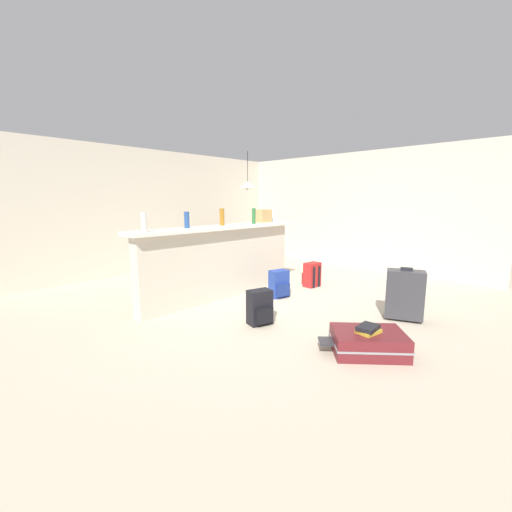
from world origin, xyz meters
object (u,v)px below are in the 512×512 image
grocery_bag (263,216)px  bottle_white (144,222)px  backpack_red (312,275)px  suitcase_flat_maroon (368,342)px  bottle_amber (222,217)px  pendant_lamp (248,185)px  backpack_blue (279,284)px  bottle_blue (187,220)px  dining_table (243,239)px  dining_chair_near_partition (259,248)px  dining_chair_far_side (230,243)px  bottle_green (254,216)px  backpack_black (260,308)px  book_stack (368,329)px  suitcase_upright_charcoal (405,294)px  bottle_clear (273,215)px

grocery_bag → bottle_white: bearing=-176.4°
backpack_red → suitcase_flat_maroon: bearing=-133.5°
bottle_amber → pendant_lamp: pendant_lamp is taller
pendant_lamp → backpack_blue: pendant_lamp is taller
suitcase_flat_maroon → pendant_lamp: bearing=60.6°
bottle_white → bottle_blue: bearing=8.9°
dining_table → suitcase_flat_maroon: (-2.03, -3.82, -0.54)m
bottle_white → dining_chair_near_partition: size_ratio=0.26×
dining_table → dining_chair_far_side: (0.07, 0.51, -0.13)m
bottle_white → bottle_blue: 0.70m
bottle_amber → bottle_green: 0.58m
bottle_white → grocery_bag: 2.29m
backpack_black → backpack_blue: bearing=28.1°
bottle_amber → grocery_bag: (0.95, 0.02, -0.02)m
backpack_black → book_stack: bearing=-84.1°
grocery_bag → suitcase_flat_maroon: (-1.26, -2.53, -1.11)m
dining_chair_far_side → backpack_red: bearing=-97.9°
suitcase_upright_charcoal → dining_chair_far_side: bearing=77.9°
bottle_blue → suitcase_flat_maroon: (0.34, -2.50, -1.11)m
bottle_green → dining_chair_near_partition: size_ratio=0.27×
dining_chair_near_partition → book_stack: size_ratio=3.77×
dining_table → bottle_blue: bearing=-150.9°
bottle_clear → grocery_bag: 0.28m
bottle_amber → dining_chair_near_partition: bottle_amber is taller
dining_table → pendant_lamp: bearing=-21.7°
dining_table → bottle_green: bearing=-129.1°
pendant_lamp → suitcase_upright_charcoal: (-0.94, -3.69, -1.48)m
suitcase_flat_maroon → book_stack: (-0.03, -0.01, 0.15)m
bottle_blue → suitcase_upright_charcoal: (1.52, -2.41, -0.89)m
bottle_blue → bottle_clear: 1.88m
bottle_green → grocery_bag: bottle_green is taller
dining_chair_far_side → backpack_black: (-2.26, -3.04, -0.31)m
bottle_clear → grocery_bag: size_ratio=0.88×
bottle_green → grocery_bag: bearing=19.9°
bottle_amber → pendant_lamp: bearing=34.8°
backpack_blue → pendant_lamp: bearing=57.0°
bottle_white → backpack_black: 1.73m
dining_chair_near_partition → suitcase_upright_charcoal: bearing=-103.6°
bottle_green → backpack_red: bearing=-32.4°
backpack_blue → book_stack: backpack_blue is taller
dining_chair_far_side → backpack_black: dining_chair_far_side is taller
bottle_clear → dining_chair_far_side: (0.56, 1.78, -0.70)m
bottle_clear → backpack_blue: bottle_clear is taller
bottle_clear → bottle_white: bearing=-176.4°
pendant_lamp → suitcase_upright_charcoal: bearing=-104.3°
grocery_bag → backpack_red: (0.49, -0.69, -1.01)m
bottle_blue → bottle_green: bottle_green is taller
bottle_blue → bottle_clear: bearing=1.7°
suitcase_upright_charcoal → bottle_clear: bearing=81.8°
grocery_bag → pendant_lamp: size_ratio=0.32×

